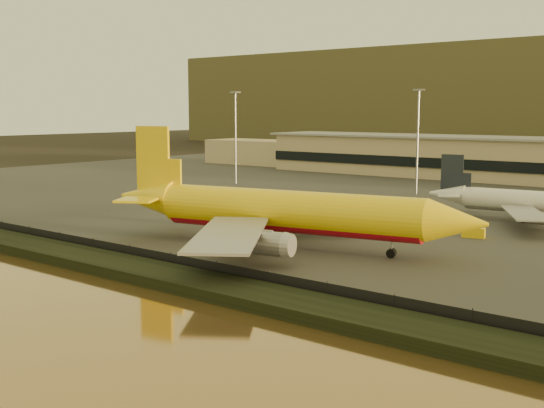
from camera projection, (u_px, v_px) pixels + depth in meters
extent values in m
plane|color=black|center=(227.00, 253.00, 98.61)|extent=(900.00, 900.00, 0.00)
cube|color=black|center=(136.00, 270.00, 85.31)|extent=(320.00, 7.00, 1.40)
cube|color=#2D2D2D|center=(479.00, 192.00, 172.40)|extent=(320.00, 220.00, 0.20)
cube|color=black|center=(160.00, 260.00, 88.34)|extent=(300.00, 0.05, 2.20)
cube|color=tan|center=(520.00, 161.00, 194.87)|extent=(160.00, 22.00, 12.00)
cube|color=black|center=(506.00, 167.00, 186.31)|extent=(160.00, 0.60, 3.00)
cube|color=gray|center=(521.00, 139.00, 194.01)|extent=(164.00, 24.00, 0.60)
cube|color=tan|center=(270.00, 153.00, 256.57)|extent=(50.00, 18.00, 9.00)
cylinder|color=slate|center=(236.00, 139.00, 188.13)|extent=(0.50, 0.50, 25.00)
cube|color=slate|center=(235.00, 92.00, 186.39)|extent=(2.20, 2.20, 0.40)
cylinder|color=slate|center=(417.00, 143.00, 165.17)|extent=(0.50, 0.50, 25.00)
cube|color=slate|center=(419.00, 90.00, 163.43)|extent=(2.20, 2.20, 0.40)
cube|color=brown|center=(417.00, 99.00, 445.03)|extent=(260.00, 160.00, 55.00)
cylinder|color=yellow|center=(289.00, 210.00, 100.95)|extent=(41.46, 14.31, 5.94)
cylinder|color=#B60A1A|center=(289.00, 217.00, 101.09)|extent=(40.07, 12.79, 4.63)
cone|color=yellow|center=(457.00, 222.00, 90.13)|extent=(9.05, 7.46, 5.94)
cone|color=yellow|center=(148.00, 198.00, 112.22)|extent=(11.29, 7.94, 5.94)
cube|color=yellow|center=(153.00, 158.00, 110.82)|extent=(6.24, 1.76, 10.39)
cube|color=yellow|center=(180.00, 192.00, 116.42)|extent=(6.28, 6.22, 0.36)
cube|color=yellow|center=(137.00, 200.00, 105.88)|extent=(7.76, 7.74, 0.36)
cube|color=gray|center=(323.00, 204.00, 115.63)|extent=(12.37, 26.70, 0.36)
cylinder|color=gray|center=(330.00, 218.00, 111.18)|extent=(7.38, 4.61, 3.27)
cube|color=gray|center=(229.00, 234.00, 87.56)|extent=(20.98, 25.79, 0.36)
cylinder|color=gray|center=(263.00, 243.00, 89.95)|extent=(7.38, 4.61, 3.27)
cylinder|color=black|center=(391.00, 253.00, 94.71)|extent=(1.49, 1.29, 1.31)
cylinder|color=slate|center=(392.00, 248.00, 94.62)|extent=(0.23, 0.23, 2.67)
cylinder|color=black|center=(256.00, 244.00, 101.15)|extent=(1.49, 1.29, 1.31)
cylinder|color=slate|center=(256.00, 239.00, 101.06)|extent=(0.23, 0.23, 2.67)
cylinder|color=black|center=(272.00, 238.00, 105.89)|extent=(1.49, 1.29, 1.31)
cylinder|color=slate|center=(272.00, 234.00, 105.80)|extent=(0.23, 0.23, 2.67)
cylinder|color=white|center=(543.00, 202.00, 123.97)|extent=(28.72, 6.86, 3.95)
cylinder|color=gray|center=(543.00, 206.00, 124.07)|extent=(27.85, 5.91, 3.08)
cone|color=white|center=(447.00, 194.00, 133.39)|extent=(7.49, 4.66, 3.95)
cube|color=#191F2E|center=(452.00, 172.00, 132.37)|extent=(4.36, 0.76, 6.92)
cube|color=white|center=(462.00, 191.00, 135.81)|extent=(4.65, 4.50, 0.24)
cube|color=white|center=(449.00, 195.00, 129.20)|extent=(5.14, 5.04, 0.24)
cube|color=gray|center=(525.00, 213.00, 115.40)|extent=(13.22, 18.31, 0.24)
cylinder|color=gray|center=(540.00, 218.00, 116.73)|extent=(4.94, 2.65, 2.17)
cylinder|color=black|center=(523.00, 220.00, 124.51)|extent=(0.94, 0.78, 0.87)
cylinder|color=slate|center=(523.00, 218.00, 124.45)|extent=(0.21, 0.21, 1.78)
cylinder|color=black|center=(527.00, 217.00, 127.49)|extent=(0.94, 0.78, 0.87)
cylinder|color=slate|center=(527.00, 215.00, 127.43)|extent=(0.21, 0.21, 1.78)
cube|color=yellow|center=(473.00, 232.00, 109.77)|extent=(3.85, 2.36, 1.61)
cube|color=white|center=(240.00, 204.00, 142.44)|extent=(4.36, 2.50, 1.85)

